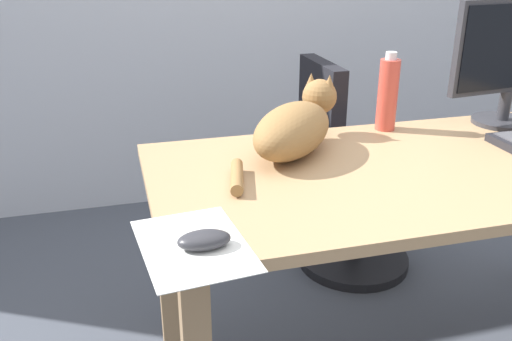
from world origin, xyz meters
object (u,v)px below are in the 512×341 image
at_px(cat, 295,126).
at_px(water_bottle, 388,94).
at_px(office_chair, 348,184).
at_px(computer_mouse, 204,240).

relative_size(cat, water_bottle, 1.84).
distance_m(office_chair, computer_mouse, 1.30).
distance_m(office_chair, cat, 0.78).
relative_size(office_chair, computer_mouse, 8.27).
height_order(computer_mouse, water_bottle, water_bottle).
relative_size(computer_mouse, water_bottle, 0.43).
distance_m(computer_mouse, water_bottle, 0.95).
xyz_separation_m(computer_mouse, water_bottle, (0.72, 0.61, 0.10)).
bearing_deg(cat, computer_mouse, -126.82).
relative_size(office_chair, water_bottle, 3.56).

